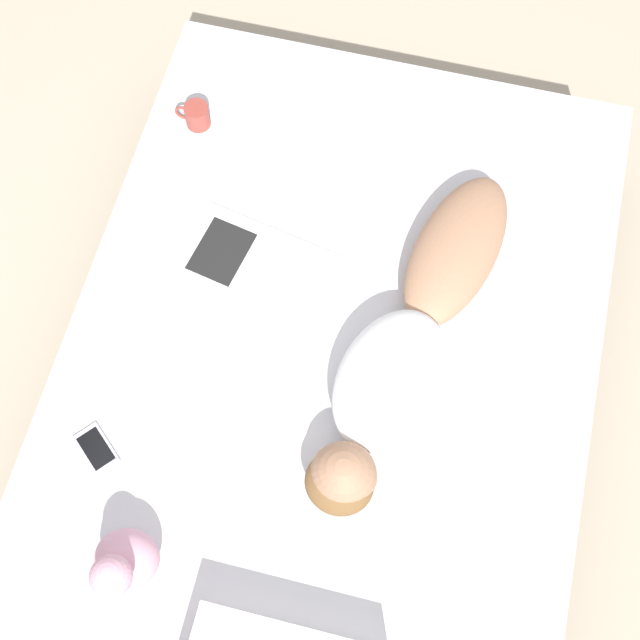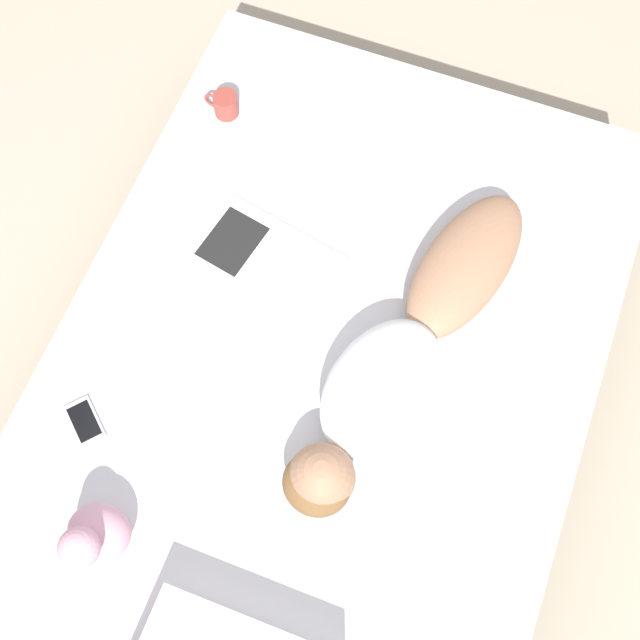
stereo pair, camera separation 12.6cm
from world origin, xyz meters
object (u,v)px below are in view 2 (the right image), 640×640
Objects in this scene: open_magazine at (262,259)px; coffee_mug at (225,104)px; person at (402,358)px; cell_phone at (84,422)px.

coffee_mug is at bearing -44.32° from open_magazine.
cell_phone is (0.80, 0.48, -0.08)m from person.
person reaches higher than coffee_mug.
open_magazine is 0.73m from cell_phone.
cell_phone is at bearing 92.14° from coffee_mug.
coffee_mug is (0.84, -0.66, -0.04)m from person.
open_magazine is 3.30× the size of cell_phone.
person is 0.94m from cell_phone.
open_magazine and cell_phone have the same top height.
person is 2.31× the size of open_magazine.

